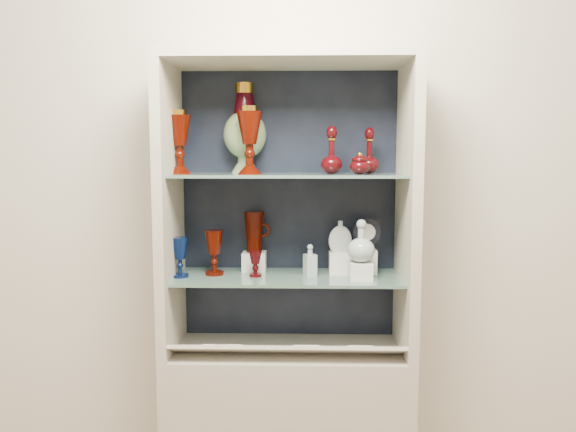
{
  "coord_description": "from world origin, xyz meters",
  "views": [
    {
      "loc": [
        0.06,
        -0.72,
        1.55
      ],
      "look_at": [
        0.0,
        1.53,
        1.3
      ],
      "focal_mm": 35.0,
      "sensor_mm": 36.0,
      "label": 1
    }
  ],
  "objects_px": {
    "ruby_decanter_b": "(332,148)",
    "flat_flask": "(340,236)",
    "enamel_urn": "(245,128)",
    "ruby_pitcher": "(254,232)",
    "ruby_goblet_tall": "(214,253)",
    "clear_square_bottle": "(310,260)",
    "cameo_medallion": "(367,233)",
    "lidded_bowl": "(360,163)",
    "cobalt_goblet": "(180,257)",
    "ruby_decanter_a": "(369,148)",
    "ruby_goblet_small": "(255,264)",
    "pedestal_lamp_left": "(180,142)",
    "pedestal_lamp_right": "(250,140)",
    "clear_round_decanter": "(361,242)"
  },
  "relations": [
    {
      "from": "ruby_decanter_a",
      "to": "lidded_bowl",
      "type": "xyz_separation_m",
      "value": [
        -0.05,
        -0.1,
        -0.06
      ]
    },
    {
      "from": "cobalt_goblet",
      "to": "cameo_medallion",
      "type": "bearing_deg",
      "value": 6.73
    },
    {
      "from": "ruby_goblet_small",
      "to": "pedestal_lamp_left",
      "type": "bearing_deg",
      "value": 175.71
    },
    {
      "from": "lidded_bowl",
      "to": "ruby_goblet_tall",
      "type": "relative_size",
      "value": 0.48
    },
    {
      "from": "pedestal_lamp_left",
      "to": "ruby_goblet_small",
      "type": "xyz_separation_m",
      "value": [
        0.31,
        -0.02,
        -0.49
      ]
    },
    {
      "from": "clear_square_bottle",
      "to": "ruby_decanter_b",
      "type": "bearing_deg",
      "value": -0.33
    },
    {
      "from": "clear_square_bottle",
      "to": "ruby_goblet_tall",
      "type": "bearing_deg",
      "value": 178.2
    },
    {
      "from": "flat_flask",
      "to": "clear_round_decanter",
      "type": "distance_m",
      "value": 0.13
    },
    {
      "from": "cameo_medallion",
      "to": "pedestal_lamp_left",
      "type": "bearing_deg",
      "value": -165.36
    },
    {
      "from": "cobalt_goblet",
      "to": "flat_flask",
      "type": "relative_size",
      "value": 1.18
    },
    {
      "from": "pedestal_lamp_left",
      "to": "ruby_pitcher",
      "type": "height_order",
      "value": "pedestal_lamp_left"
    },
    {
      "from": "lidded_bowl",
      "to": "clear_round_decanter",
      "type": "relative_size",
      "value": 0.54
    },
    {
      "from": "cobalt_goblet",
      "to": "ruby_pitcher",
      "type": "distance_m",
      "value": 0.33
    },
    {
      "from": "ruby_decanter_b",
      "to": "lidded_bowl",
      "type": "height_order",
      "value": "ruby_decanter_b"
    },
    {
      "from": "ruby_decanter_a",
      "to": "clear_round_decanter",
      "type": "distance_m",
      "value": 0.39
    },
    {
      "from": "ruby_decanter_a",
      "to": "ruby_decanter_b",
      "type": "xyz_separation_m",
      "value": [
        -0.16,
        -0.05,
        -0.0
      ]
    },
    {
      "from": "flat_flask",
      "to": "pedestal_lamp_left",
      "type": "bearing_deg",
      "value": 174.26
    },
    {
      "from": "ruby_pitcher",
      "to": "ruby_goblet_tall",
      "type": "bearing_deg",
      "value": -137.85
    },
    {
      "from": "enamel_urn",
      "to": "cobalt_goblet",
      "type": "xyz_separation_m",
      "value": [
        -0.25,
        -0.14,
        -0.53
      ]
    },
    {
      "from": "pedestal_lamp_right",
      "to": "enamel_urn",
      "type": "bearing_deg",
      "value": 102.94
    },
    {
      "from": "ruby_decanter_b",
      "to": "flat_flask",
      "type": "bearing_deg",
      "value": 49.15
    },
    {
      "from": "ruby_goblet_tall",
      "to": "clear_square_bottle",
      "type": "relative_size",
      "value": 1.42
    },
    {
      "from": "pedestal_lamp_left",
      "to": "cobalt_goblet",
      "type": "xyz_separation_m",
      "value": [
        0.0,
        -0.04,
        -0.47
      ]
    },
    {
      "from": "ruby_decanter_b",
      "to": "ruby_goblet_small",
      "type": "height_order",
      "value": "ruby_decanter_b"
    },
    {
      "from": "pedestal_lamp_right",
      "to": "ruby_pitcher",
      "type": "bearing_deg",
      "value": 88.41
    },
    {
      "from": "pedestal_lamp_left",
      "to": "clear_square_bottle",
      "type": "height_order",
      "value": "pedestal_lamp_left"
    },
    {
      "from": "enamel_urn",
      "to": "ruby_pitcher",
      "type": "relative_size",
      "value": 2.12
    },
    {
      "from": "clear_square_bottle",
      "to": "cameo_medallion",
      "type": "relative_size",
      "value": 0.95
    },
    {
      "from": "ruby_decanter_b",
      "to": "ruby_goblet_small",
      "type": "bearing_deg",
      "value": -176.9
    },
    {
      "from": "enamel_urn",
      "to": "pedestal_lamp_right",
      "type": "bearing_deg",
      "value": -77.06
    },
    {
      "from": "ruby_decanter_b",
      "to": "flat_flask",
      "type": "height_order",
      "value": "ruby_decanter_b"
    },
    {
      "from": "ruby_decanter_b",
      "to": "clear_square_bottle",
      "type": "bearing_deg",
      "value": 179.67
    },
    {
      "from": "ruby_decanter_a",
      "to": "cameo_medallion",
      "type": "distance_m",
      "value": 0.36
    },
    {
      "from": "pedestal_lamp_right",
      "to": "clear_round_decanter",
      "type": "xyz_separation_m",
      "value": [
        0.44,
        -0.03,
        -0.4
      ]
    },
    {
      "from": "flat_flask",
      "to": "cameo_medallion",
      "type": "distance_m",
      "value": 0.11
    },
    {
      "from": "pedestal_lamp_left",
      "to": "ruby_goblet_tall",
      "type": "height_order",
      "value": "pedestal_lamp_left"
    },
    {
      "from": "lidded_bowl",
      "to": "ruby_goblet_small",
      "type": "distance_m",
      "value": 0.59
    },
    {
      "from": "enamel_urn",
      "to": "clear_round_decanter",
      "type": "height_order",
      "value": "enamel_urn"
    },
    {
      "from": "enamel_urn",
      "to": "ruby_decanter_a",
      "type": "distance_m",
      "value": 0.53
    },
    {
      "from": "pedestal_lamp_left",
      "to": "pedestal_lamp_right",
      "type": "xyz_separation_m",
      "value": [
        0.29,
        -0.04,
        0.01
      ]
    },
    {
      "from": "ruby_goblet_tall",
      "to": "clear_round_decanter",
      "type": "distance_m",
      "value": 0.61
    },
    {
      "from": "lidded_bowl",
      "to": "ruby_goblet_tall",
      "type": "distance_m",
      "value": 0.7
    },
    {
      "from": "pedestal_lamp_right",
      "to": "lidded_bowl",
      "type": "bearing_deg",
      "value": -2.45
    },
    {
      "from": "ruby_goblet_tall",
      "to": "clear_round_decanter",
      "type": "height_order",
      "value": "clear_round_decanter"
    },
    {
      "from": "pedestal_lamp_left",
      "to": "lidded_bowl",
      "type": "xyz_separation_m",
      "value": [
        0.72,
        -0.06,
        -0.08
      ]
    },
    {
      "from": "lidded_bowl",
      "to": "cobalt_goblet",
      "type": "height_order",
      "value": "lidded_bowl"
    },
    {
      "from": "enamel_urn",
      "to": "ruby_pitcher",
      "type": "xyz_separation_m",
      "value": [
        0.04,
        -0.01,
        -0.44
      ]
    },
    {
      "from": "pedestal_lamp_right",
      "to": "ruby_goblet_tall",
      "type": "distance_m",
      "value": 0.49
    },
    {
      "from": "lidded_bowl",
      "to": "cobalt_goblet",
      "type": "bearing_deg",
      "value": 178.47
    },
    {
      "from": "enamel_urn",
      "to": "lidded_bowl",
      "type": "relative_size",
      "value": 4.19
    }
  ]
}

